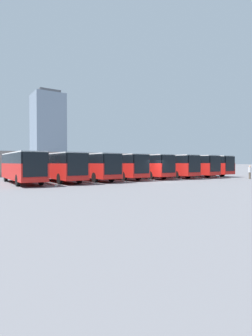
# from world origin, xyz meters

# --- Properties ---
(ground_plane) EXTENTS (600.00, 600.00, 0.00)m
(ground_plane) POSITION_xyz_m (0.00, 0.00, 0.00)
(ground_plane) COLOR #5B5B60
(bus_0) EXTENTS (2.44, 11.86, 3.26)m
(bus_0) POSITION_xyz_m (-14.10, -6.03, 1.82)
(bus_0) COLOR red
(bus_0) RESTS_ON ground_plane
(curb_divider_0) EXTENTS (0.25, 7.50, 0.15)m
(curb_divider_0) POSITION_xyz_m (-12.08, -4.27, 0.07)
(curb_divider_0) COLOR #B2B2AD
(curb_divider_0) RESTS_ON ground_plane
(bus_1) EXTENTS (2.44, 11.86, 3.26)m
(bus_1) POSITION_xyz_m (-10.07, -5.49, 1.82)
(bus_1) COLOR red
(bus_1) RESTS_ON ground_plane
(curb_divider_1) EXTENTS (0.25, 7.50, 0.15)m
(curb_divider_1) POSITION_xyz_m (-8.06, -3.74, 0.07)
(curb_divider_1) COLOR #B2B2AD
(curb_divider_1) RESTS_ON ground_plane
(bus_2) EXTENTS (2.44, 11.86, 3.26)m
(bus_2) POSITION_xyz_m (-6.04, -5.56, 1.82)
(bus_2) COLOR red
(bus_2) RESTS_ON ground_plane
(curb_divider_2) EXTENTS (0.25, 7.50, 0.15)m
(curb_divider_2) POSITION_xyz_m (-4.03, -3.80, 0.07)
(curb_divider_2) COLOR #B2B2AD
(curb_divider_2) RESTS_ON ground_plane
(bus_3) EXTENTS (2.44, 11.86, 3.26)m
(bus_3) POSITION_xyz_m (-2.01, -6.05, 1.82)
(bus_3) COLOR red
(bus_3) RESTS_ON ground_plane
(curb_divider_3) EXTENTS (0.25, 7.50, 0.15)m
(curb_divider_3) POSITION_xyz_m (0.00, -4.29, 0.07)
(curb_divider_3) COLOR #B2B2AD
(curb_divider_3) RESTS_ON ground_plane
(bus_4) EXTENTS (2.44, 11.86, 3.26)m
(bus_4) POSITION_xyz_m (2.01, -6.16, 1.82)
(bus_4) COLOR red
(bus_4) RESTS_ON ground_plane
(curb_divider_4) EXTENTS (0.25, 7.50, 0.15)m
(curb_divider_4) POSITION_xyz_m (4.03, -4.40, 0.07)
(curb_divider_4) COLOR #B2B2AD
(curb_divider_4) RESTS_ON ground_plane
(bus_5) EXTENTS (2.44, 11.86, 3.26)m
(bus_5) POSITION_xyz_m (6.04, -5.76, 1.82)
(bus_5) COLOR red
(bus_5) RESTS_ON ground_plane
(curb_divider_5) EXTENTS (0.25, 7.50, 0.15)m
(curb_divider_5) POSITION_xyz_m (8.06, -4.01, 0.07)
(curb_divider_5) COLOR #B2B2AD
(curb_divider_5) RESTS_ON ground_plane
(bus_6) EXTENTS (2.44, 11.86, 3.26)m
(bus_6) POSITION_xyz_m (10.07, -5.60, 1.82)
(bus_6) COLOR red
(bus_6) RESTS_ON ground_plane
(curb_divider_6) EXTENTS (0.25, 7.50, 0.15)m
(curb_divider_6) POSITION_xyz_m (12.08, -3.85, 0.07)
(curb_divider_6) COLOR #B2B2AD
(curb_divider_6) RESTS_ON ground_plane
(bus_7) EXTENTS (2.44, 11.86, 3.26)m
(bus_7) POSITION_xyz_m (14.10, -5.46, 1.82)
(bus_7) COLOR red
(bus_7) RESTS_ON ground_plane
(pedestrian) EXTENTS (0.57, 0.57, 1.82)m
(pedestrian) POSITION_xyz_m (-13.18, 3.52, 0.98)
(pedestrian) COLOR brown
(pedestrian) RESTS_ON ground_plane
(station_building) EXTENTS (32.21, 11.15, 4.02)m
(station_building) POSITION_xyz_m (0.00, -23.67, 2.05)
(station_building) COLOR gray
(station_building) RESTS_ON ground_plane
(office_tower) EXTENTS (20.73, 20.73, 53.01)m
(office_tower) POSITION_xyz_m (-34.72, -163.30, 25.91)
(office_tower) COLOR #7F8EA3
(office_tower) RESTS_ON ground_plane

